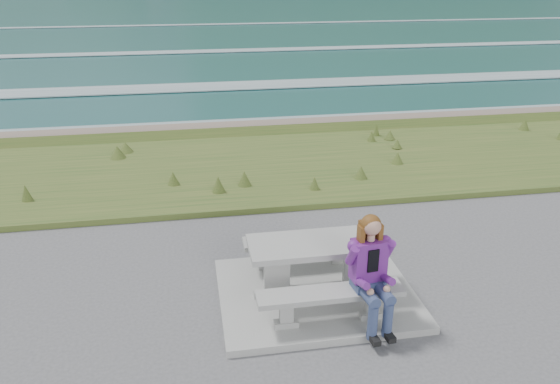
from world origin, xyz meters
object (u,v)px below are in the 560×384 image
Objects in this scene: bench_landward at (330,298)px; bench_seaward at (306,243)px; picnic_table at (317,253)px; seated_woman at (372,288)px.

bench_landward and bench_seaward have the same top height.
bench_landward is at bearing -90.00° from bench_seaward.
bench_seaward is at bearing 90.00° from picnic_table.
picnic_table is at bearing -90.00° from bench_seaward.
bench_seaward is at bearing 100.43° from seated_woman.
bench_seaward is at bearing 90.00° from bench_landward.
picnic_table is 0.74m from bench_seaward.
bench_seaward is (0.00, 1.40, 0.00)m from bench_landward.
bench_seaward is 1.27× the size of seated_woman.
bench_seaward is (0.00, 0.70, -0.23)m from picnic_table.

